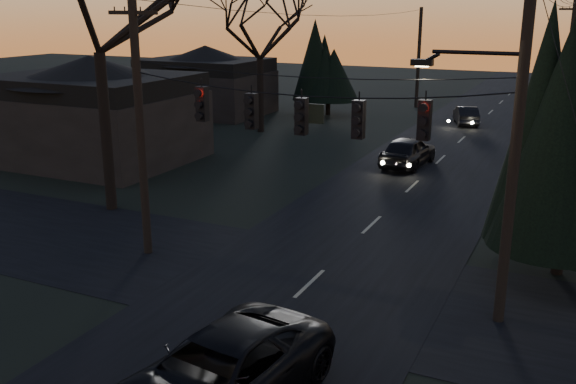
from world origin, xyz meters
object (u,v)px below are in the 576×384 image
at_px(evergreen_right, 574,130).
at_px(utility_pole_right, 498,321).
at_px(sedan_oncoming_a, 408,152).
at_px(sedan_oncoming_b, 466,116).
at_px(utility_pole_far_r, 560,136).
at_px(utility_pole_far_l, 416,107).
at_px(suv_near, 219,375).
at_px(utility_pole_left, 148,253).

bearing_deg(evergreen_right, utility_pole_right, -106.58).
xyz_separation_m(sedan_oncoming_a, sedan_oncoming_b, (0.46, 13.80, -0.14)).
xyz_separation_m(utility_pole_far_r, utility_pole_far_l, (-11.50, 8.00, 0.00)).
bearing_deg(suv_near, utility_pole_right, 62.70).
bearing_deg(utility_pole_left, utility_pole_right, 0.00).
height_order(utility_pole_far_r, evergreen_right, evergreen_right).
relative_size(utility_pole_right, utility_pole_left, 1.18).
bearing_deg(sedan_oncoming_b, evergreen_right, 88.30).
bearing_deg(utility_pole_left, utility_pole_far_r, 67.67).
distance_m(utility_pole_left, utility_pole_far_r, 30.27).
height_order(utility_pole_right, utility_pole_left, utility_pole_right).
relative_size(utility_pole_far_r, sedan_oncoming_b, 2.17).
distance_m(sedan_oncoming_a, sedan_oncoming_b, 13.81).
height_order(utility_pole_left, utility_pole_far_l, utility_pole_left).
bearing_deg(sedan_oncoming_b, utility_pole_far_l, -69.04).
distance_m(utility_pole_far_l, sedan_oncoming_a, 20.77).
distance_m(evergreen_right, sedan_oncoming_b, 26.89).
relative_size(utility_pole_far_l, sedan_oncoming_b, 2.05).
bearing_deg(sedan_oncoming_a, evergreen_right, 128.85).
bearing_deg(utility_pole_far_r, evergreen_right, -87.10).
xyz_separation_m(utility_pole_right, evergreen_right, (1.21, 4.08, 4.58)).
bearing_deg(utility_pole_right, sedan_oncoming_b, 102.02).
relative_size(utility_pole_left, utility_pole_far_l, 1.06).
bearing_deg(suv_near, sedan_oncoming_a, 103.66).
distance_m(utility_pole_right, evergreen_right, 6.25).
bearing_deg(suv_near, sedan_oncoming_b, 100.93).
bearing_deg(utility_pole_far_l, utility_pole_left, -90.00).
bearing_deg(utility_pole_left, sedan_oncoming_b, 80.03).
distance_m(utility_pole_far_r, sedan_oncoming_a, 13.97).
height_order(utility_pole_far_r, sedan_oncoming_a, utility_pole_far_r).
relative_size(utility_pole_right, utility_pole_far_r, 1.18).
bearing_deg(utility_pole_far_r, sedan_oncoming_a, -118.98).
relative_size(utility_pole_right, evergreen_right, 1.25).
xyz_separation_m(evergreen_right, sedan_oncoming_a, (-7.97, 11.72, -3.79)).
distance_m(utility_pole_left, sedan_oncoming_b, 30.05).
bearing_deg(sedan_oncoming_a, utility_pole_right, 117.79).
relative_size(suv_near, sedan_oncoming_a, 1.23).
bearing_deg(sedan_oncoming_b, utility_pole_left, 61.93).
bearing_deg(evergreen_right, suv_near, -119.12).
xyz_separation_m(utility_pole_far_l, sedan_oncoming_b, (5.20, -6.41, 0.64)).
xyz_separation_m(utility_pole_far_l, evergreen_right, (12.71, -31.92, 4.58)).
bearing_deg(utility_pole_far_l, evergreen_right, -68.28).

